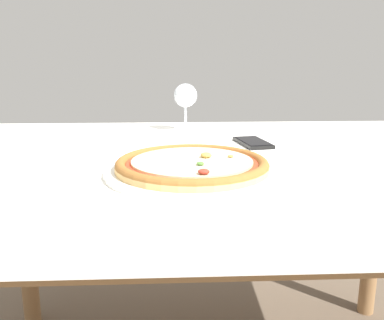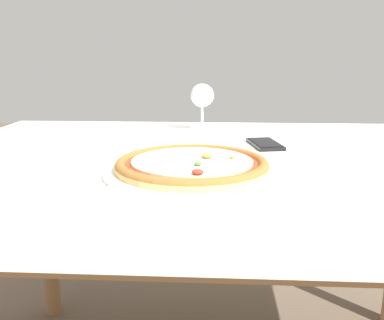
% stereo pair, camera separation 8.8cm
% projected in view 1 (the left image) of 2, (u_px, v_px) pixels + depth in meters
% --- Properties ---
extents(dining_table, '(1.49, 1.11, 0.73)m').
position_uv_depth(dining_table, '(216.00, 186.00, 1.04)').
color(dining_table, '#997047').
rests_on(dining_table, ground_plane).
extents(pizza_plate, '(0.36, 0.36, 0.04)m').
position_uv_depth(pizza_plate, '(192.00, 166.00, 0.88)').
color(pizza_plate, white).
rests_on(pizza_plate, dining_table).
extents(wine_glass_far_left, '(0.08, 0.08, 0.15)m').
position_uv_depth(wine_glass_far_left, '(185.00, 97.00, 1.37)').
color(wine_glass_far_left, silver).
rests_on(wine_glass_far_left, dining_table).
extents(cell_phone, '(0.10, 0.15, 0.01)m').
position_uv_depth(cell_phone, '(253.00, 142.00, 1.18)').
color(cell_phone, black).
rests_on(cell_phone, dining_table).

